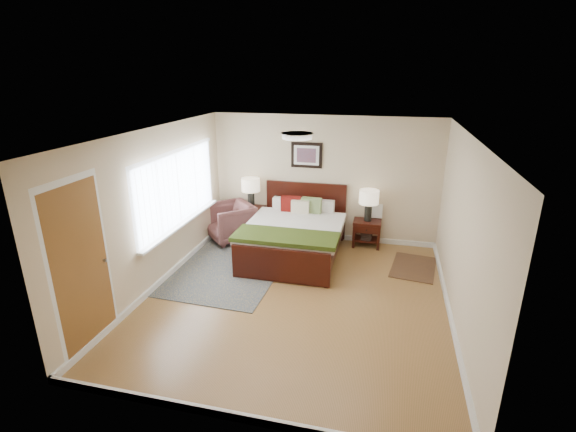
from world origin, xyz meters
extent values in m
plane|color=#8F5E37|center=(0.00, 0.00, 0.00)|extent=(5.00, 5.00, 0.00)
cube|color=#C3AD8D|center=(0.00, 2.50, 1.25)|extent=(4.50, 0.04, 2.50)
cube|color=#C3AD8D|center=(0.00, -2.50, 1.25)|extent=(4.50, 0.04, 2.50)
cube|color=#C3AD8D|center=(-2.25, 0.00, 1.25)|extent=(0.04, 5.00, 2.50)
cube|color=#C3AD8D|center=(2.25, 0.00, 1.25)|extent=(0.04, 5.00, 2.50)
cube|color=white|center=(0.00, 0.00, 2.50)|extent=(4.50, 5.00, 0.02)
cube|color=silver|center=(-2.23, 0.70, 1.40)|extent=(0.02, 2.72, 1.32)
cube|color=silver|center=(-2.21, 0.70, 1.40)|extent=(0.01, 2.60, 1.20)
cube|color=silver|center=(-2.18, 0.70, 0.77)|extent=(0.10, 2.72, 0.04)
cube|color=silver|center=(-2.23, -1.75, 1.09)|extent=(0.01, 1.00, 2.18)
cube|color=brown|center=(-2.23, -1.75, 1.05)|extent=(0.01, 0.90, 2.10)
cylinder|color=#999999|center=(-2.20, -1.37, 1.00)|extent=(0.04, 0.04, 0.04)
cylinder|color=white|center=(0.00, 0.00, 2.46)|extent=(0.40, 0.40, 0.07)
cylinder|color=beige|center=(0.00, 0.00, 2.50)|extent=(0.44, 0.44, 0.01)
cube|color=black|center=(-0.35, 2.46, 0.59)|extent=(1.64, 0.06, 1.15)
cube|color=black|center=(-0.35, 0.39, 0.31)|extent=(1.64, 0.06, 0.57)
cube|color=black|center=(-1.13, 1.43, 0.33)|extent=(0.06, 2.05, 0.18)
cube|color=black|center=(0.43, 1.43, 0.33)|extent=(0.06, 2.05, 0.18)
cube|color=silver|center=(-0.35, 1.43, 0.46)|extent=(1.54, 2.03, 0.23)
cube|color=silver|center=(-0.35, 1.33, 0.61)|extent=(1.72, 1.80, 0.10)
cube|color=#303D12|center=(-0.35, 0.75, 0.67)|extent=(1.76, 0.70, 0.07)
cube|color=silver|center=(-0.71, 2.22, 0.76)|extent=(0.51, 0.18, 0.27)
cube|color=silver|center=(0.01, 2.22, 0.76)|extent=(0.51, 0.18, 0.27)
cube|color=#5A0D0A|center=(-0.58, 2.10, 0.80)|extent=(0.40, 0.17, 0.33)
cube|color=olive|center=(-0.17, 2.10, 0.80)|extent=(0.40, 0.16, 0.33)
cube|color=beige|center=(-0.37, 2.02, 0.78)|extent=(0.35, 0.13, 0.29)
cube|color=black|center=(-0.35, 2.48, 1.72)|extent=(0.62, 0.03, 0.50)
cube|color=silver|center=(-0.35, 2.46, 1.72)|extent=(0.50, 0.01, 0.38)
cube|color=#A52D23|center=(-0.35, 2.44, 1.72)|extent=(0.38, 0.01, 0.28)
cube|color=black|center=(-1.46, 2.27, 0.59)|extent=(0.52, 0.47, 0.05)
cube|color=black|center=(-1.69, 2.07, 0.29)|extent=(0.05, 0.05, 0.57)
cube|color=black|center=(-1.23, 2.07, 0.29)|extent=(0.05, 0.05, 0.57)
cube|color=black|center=(-1.69, 2.47, 0.29)|extent=(0.05, 0.05, 0.57)
cube|color=black|center=(-1.23, 2.47, 0.29)|extent=(0.05, 0.05, 0.57)
cube|color=black|center=(-1.46, 2.05, 0.49)|extent=(0.46, 0.03, 0.14)
cube|color=black|center=(0.92, 2.27, 0.50)|extent=(0.53, 0.40, 0.05)
cube|color=black|center=(0.68, 2.10, 0.24)|extent=(0.05, 0.05, 0.48)
cube|color=black|center=(1.15, 2.10, 0.24)|extent=(0.05, 0.05, 0.48)
cube|color=black|center=(0.68, 2.44, 0.24)|extent=(0.05, 0.05, 0.48)
cube|color=black|center=(1.15, 2.44, 0.24)|extent=(0.05, 0.05, 0.48)
cube|color=black|center=(0.92, 2.09, 0.40)|extent=(0.47, 0.03, 0.14)
cube|color=black|center=(0.92, 2.27, 0.14)|extent=(0.47, 0.34, 0.03)
cube|color=black|center=(0.92, 2.27, 0.17)|extent=(0.19, 0.25, 0.03)
cube|color=black|center=(0.92, 2.27, 0.20)|extent=(0.19, 0.25, 0.03)
cube|color=black|center=(0.92, 2.27, 0.24)|extent=(0.19, 0.25, 0.03)
cube|color=black|center=(0.92, 2.27, 0.28)|extent=(0.19, 0.25, 0.03)
cube|color=black|center=(0.92, 2.27, 0.31)|extent=(0.19, 0.25, 0.03)
cylinder|color=black|center=(-1.46, 2.27, 0.78)|extent=(0.14, 0.14, 0.32)
cylinder|color=black|center=(-1.46, 2.27, 0.96)|extent=(0.02, 0.02, 0.06)
cylinder|color=beige|center=(-1.46, 2.27, 1.10)|extent=(0.37, 0.37, 0.26)
cylinder|color=black|center=(0.92, 2.27, 0.69)|extent=(0.14, 0.14, 0.32)
cylinder|color=black|center=(0.92, 2.27, 0.87)|extent=(0.02, 0.02, 0.06)
cylinder|color=beige|center=(0.92, 2.27, 1.01)|extent=(0.37, 0.37, 0.26)
imported|color=brown|center=(-1.80, 1.93, 0.39)|extent=(1.18, 1.18, 0.77)
cube|color=#0D2042|center=(-1.35, 0.68, 0.01)|extent=(1.88, 2.58, 0.01)
cube|color=black|center=(1.80, 1.49, 0.01)|extent=(0.86, 1.17, 0.01)
camera|label=1|loc=(1.21, -5.51, 3.29)|focal=26.00mm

